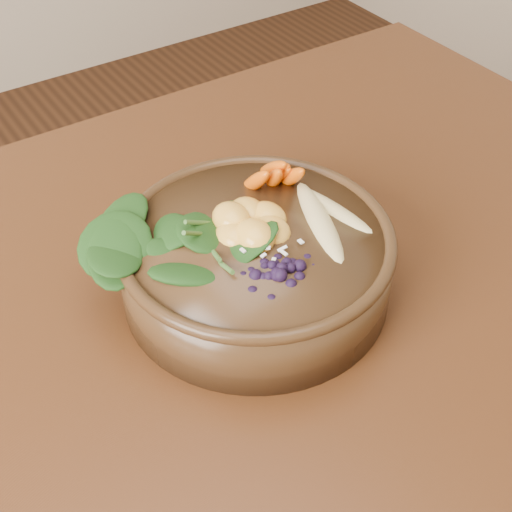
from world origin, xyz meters
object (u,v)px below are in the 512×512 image
at_px(stoneware_bowl, 256,264).
at_px(mandarin_cluster, 251,214).
at_px(kale_heap, 195,197).
at_px(banana_halves, 327,204).
at_px(carrot_cluster, 272,154).
at_px(blueberry_pile, 283,257).

height_order(stoneware_bowl, mandarin_cluster, mandarin_cluster).
height_order(kale_heap, banana_halves, kale_heap).
xyz_separation_m(kale_heap, banana_halves, (0.10, -0.07, -0.01)).
bearing_deg(stoneware_bowl, mandarin_cluster, 72.72).
relative_size(stoneware_bowl, mandarin_cluster, 3.15).
bearing_deg(kale_heap, mandarin_cluster, -52.72).
relative_size(carrot_cluster, blueberry_pile, 0.60).
bearing_deg(stoneware_bowl, kale_heap, 115.93).
distance_m(stoneware_bowl, kale_heap, 0.08).
bearing_deg(carrot_cluster, stoneware_bowl, -123.69).
bearing_deg(stoneware_bowl, blueberry_pile, -98.08).
height_order(carrot_cluster, mandarin_cluster, carrot_cluster).
relative_size(kale_heap, blueberry_pile, 1.42).
bearing_deg(mandarin_cluster, carrot_cluster, 39.26).
xyz_separation_m(kale_heap, mandarin_cluster, (0.03, -0.04, -0.01)).
distance_m(carrot_cluster, blueberry_pile, 0.13).
relative_size(carrot_cluster, banana_halves, 0.50).
relative_size(stoneware_bowl, banana_halves, 1.82).
xyz_separation_m(carrot_cluster, blueberry_pile, (-0.06, -0.11, -0.02)).
bearing_deg(carrot_cluster, blueberry_pile, -109.55).
height_order(kale_heap, blueberry_pile, kale_heap).
distance_m(stoneware_bowl, carrot_cluster, 0.11).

